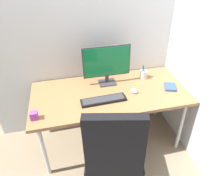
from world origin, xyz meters
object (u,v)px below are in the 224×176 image
object	(u,v)px
monitor	(107,63)
notebook	(170,87)
office_chair	(114,153)
keyboard	(103,100)
mouse	(134,91)
pen_holder	(144,74)
desk_clamp_accessory	(34,115)

from	to	relation	value
monitor	notebook	distance (m)	0.73
office_chair	notebook	distance (m)	0.99
keyboard	mouse	distance (m)	0.35
notebook	keyboard	bearing A→B (deg)	-154.93
notebook	office_chair	bearing A→B (deg)	-121.67
monitor	keyboard	distance (m)	0.41
keyboard	pen_holder	bearing A→B (deg)	31.26
keyboard	notebook	xyz separation A→B (m)	(0.74, 0.06, -0.00)
office_chair	mouse	distance (m)	0.73
notebook	desk_clamp_accessory	bearing A→B (deg)	-152.71
office_chair	pen_holder	distance (m)	1.05
office_chair	desk_clamp_accessory	distance (m)	0.77
pen_holder	desk_clamp_accessory	xyz separation A→B (m)	(-1.18, -0.43, -0.01)
monitor	pen_holder	bearing A→B (deg)	0.61
keyboard	notebook	bearing A→B (deg)	4.60
mouse	monitor	bearing A→B (deg)	120.99
keyboard	notebook	size ratio (longest dim) A/B	3.00
office_chair	desk_clamp_accessory	bearing A→B (deg)	144.74
pen_holder	monitor	bearing A→B (deg)	-179.39
keyboard	desk_clamp_accessory	xyz separation A→B (m)	(-0.64, -0.11, 0.02)
desk_clamp_accessory	monitor	bearing A→B (deg)	29.78
office_chair	mouse	size ratio (longest dim) A/B	11.54
keyboard	pen_holder	xyz separation A→B (m)	(0.54, 0.33, 0.04)
desk_clamp_accessory	pen_holder	bearing A→B (deg)	20.15
pen_holder	notebook	bearing A→B (deg)	-52.58
mouse	notebook	distance (m)	0.40
desk_clamp_accessory	mouse	bearing A→B (deg)	10.47
notebook	desk_clamp_accessory	world-z (taller)	desk_clamp_accessory
pen_holder	notebook	distance (m)	0.34
pen_holder	desk_clamp_accessory	size ratio (longest dim) A/B	2.29
mouse	notebook	size ratio (longest dim) A/B	0.63
office_chair	monitor	bearing A→B (deg)	81.10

